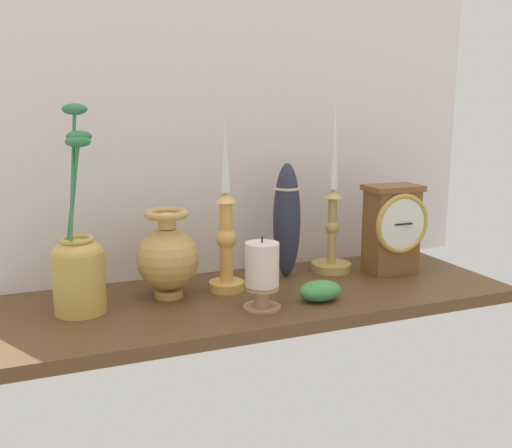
% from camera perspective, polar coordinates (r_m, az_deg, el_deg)
% --- Properties ---
extents(ground_plane, '(1.00, 0.36, 0.02)m').
position_cam_1_polar(ground_plane, '(1.17, 0.40, -7.30)').
color(ground_plane, brown).
extents(back_wall, '(1.20, 0.02, 0.65)m').
position_cam_1_polar(back_wall, '(1.28, -2.77, 9.75)').
color(back_wall, silver).
rests_on(back_wall, ground_plane).
extents(mantel_clock, '(0.13, 0.09, 0.20)m').
position_cam_1_polar(mantel_clock, '(1.31, 13.28, -0.37)').
color(mantel_clock, brown).
rests_on(mantel_clock, ground_plane).
extents(candlestick_tall_left, '(0.09, 0.09, 0.38)m').
position_cam_1_polar(candlestick_tall_left, '(1.30, 7.50, -0.13)').
color(candlestick_tall_left, tan).
rests_on(candlestick_tall_left, ground_plane).
extents(candlestick_tall_center, '(0.07, 0.07, 0.34)m').
position_cam_1_polar(candlestick_tall_center, '(1.15, -2.96, -1.18)').
color(candlestick_tall_center, gold).
rests_on(candlestick_tall_center, ground_plane).
extents(brass_vase_bulbous, '(0.12, 0.12, 0.17)m').
position_cam_1_polar(brass_vase_bulbous, '(1.13, -8.65, -3.20)').
color(brass_vase_bulbous, tan).
rests_on(brass_vase_bulbous, ground_plane).
extents(brass_vase_jar, '(0.09, 0.09, 0.37)m').
position_cam_1_polar(brass_vase_jar, '(1.08, -17.01, -3.84)').
color(brass_vase_jar, gold).
rests_on(brass_vase_jar, ground_plane).
extents(pillar_candle_front, '(0.07, 0.07, 0.13)m').
position_cam_1_polar(pillar_candle_front, '(1.06, 0.60, -4.76)').
color(pillar_candle_front, tan).
rests_on(pillar_candle_front, ground_plane).
extents(tall_ceramic_vase, '(0.06, 0.06, 0.25)m').
position_cam_1_polar(tall_ceramic_vase, '(1.24, 3.04, 0.40)').
color(tall_ceramic_vase, '#282C3D').
rests_on(tall_ceramic_vase, ground_plane).
extents(ivy_sprig, '(0.09, 0.06, 0.04)m').
position_cam_1_polar(ivy_sprig, '(1.12, 6.31, -6.53)').
color(ivy_sprig, '#3F8D47').
rests_on(ivy_sprig, ground_plane).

